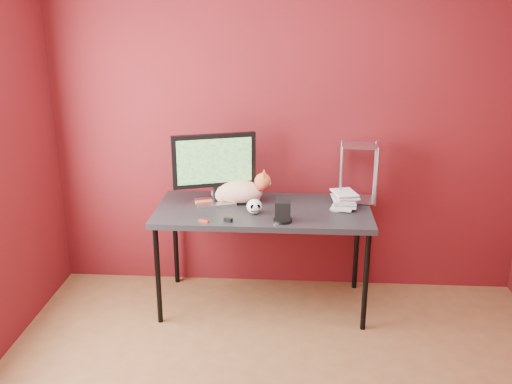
# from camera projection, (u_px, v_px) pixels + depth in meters

# --- Properties ---
(room) EXTENTS (3.52, 3.52, 2.61)m
(room) POSITION_uv_depth(u_px,v_px,m) (281.00, 167.00, 2.46)
(room) COLOR brown
(room) RESTS_ON ground
(desk) EXTENTS (1.50, 0.70, 0.75)m
(desk) POSITION_uv_depth(u_px,v_px,m) (263.00, 215.00, 4.00)
(desk) COLOR black
(desk) RESTS_ON ground
(monitor) EXTENTS (0.57, 0.26, 0.51)m
(monitor) POSITION_uv_depth(u_px,v_px,m) (214.00, 165.00, 3.99)
(monitor) COLOR #A1A0A5
(monitor) RESTS_ON desk
(cat) EXTENTS (0.54, 0.22, 0.25)m
(cat) POSITION_uv_depth(u_px,v_px,m) (238.00, 191.00, 4.08)
(cat) COLOR #CA612A
(cat) RESTS_ON desk
(skull_mug) EXTENTS (0.11, 0.11, 0.10)m
(skull_mug) POSITION_uv_depth(u_px,v_px,m) (254.00, 206.00, 3.87)
(skull_mug) COLOR silver
(skull_mug) RESTS_ON desk
(speaker) EXTENTS (0.12, 0.12, 0.14)m
(speaker) POSITION_uv_depth(u_px,v_px,m) (283.00, 212.00, 3.73)
(speaker) COLOR black
(speaker) RESTS_ON desk
(book_stack) EXTENTS (0.20, 0.23, 1.20)m
(book_stack) POSITION_uv_depth(u_px,v_px,m) (337.00, 123.00, 3.84)
(book_stack) COLOR beige
(book_stack) RESTS_ON desk
(wire_rack) EXTENTS (0.26, 0.21, 0.42)m
(wire_rack) POSITION_uv_depth(u_px,v_px,m) (358.00, 173.00, 4.08)
(wire_rack) COLOR #A1A0A5
(wire_rack) RESTS_ON desk
(pocket_knife) EXTENTS (0.07, 0.05, 0.01)m
(pocket_knife) POSITION_uv_depth(u_px,v_px,m) (204.00, 221.00, 3.74)
(pocket_knife) COLOR #A8240C
(pocket_knife) RESTS_ON desk
(black_gadget) EXTENTS (0.06, 0.05, 0.03)m
(black_gadget) POSITION_uv_depth(u_px,v_px,m) (228.00, 220.00, 3.74)
(black_gadget) COLOR black
(black_gadget) RESTS_ON desk
(washer) EXTENTS (0.04, 0.04, 0.00)m
(washer) POSITION_uv_depth(u_px,v_px,m) (276.00, 224.00, 3.71)
(washer) COLOR #A1A0A5
(washer) RESTS_ON desk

